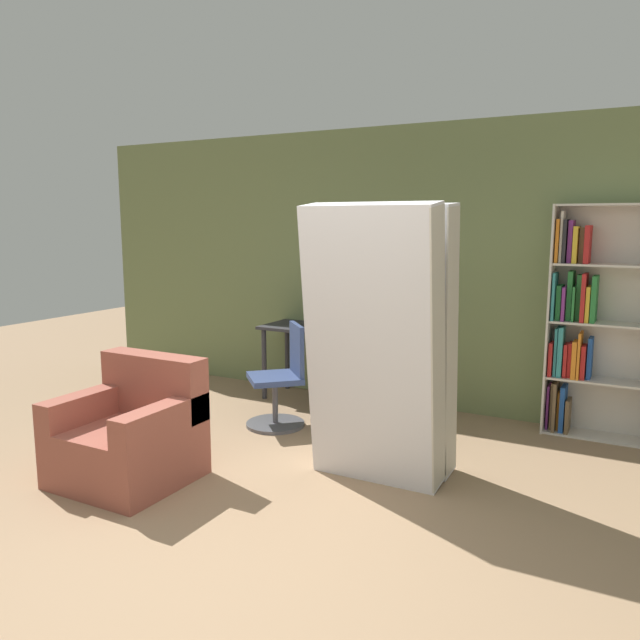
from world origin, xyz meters
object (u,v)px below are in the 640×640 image
(bookshelf, at_px, (587,323))
(mattress_far, at_px, (391,340))
(office_chair, at_px, (281,386))
(mattress_near, at_px, (374,347))
(monitor, at_px, (330,302))
(armchair, at_px, (132,434))

(bookshelf, relative_size, mattress_far, 1.01)
(office_chair, height_order, bookshelf, bookshelf)
(bookshelf, relative_size, mattress_near, 1.01)
(monitor, bearing_deg, bookshelf, 0.52)
(office_chair, bearing_deg, monitor, 91.96)
(bookshelf, distance_m, armchair, 3.73)
(monitor, distance_m, office_chair, 1.19)
(monitor, bearing_deg, armchair, -96.38)
(office_chair, xyz_separation_m, mattress_far, (1.21, -0.44, 0.60))
(monitor, bearing_deg, mattress_near, -54.48)
(mattress_far, bearing_deg, monitor, 130.68)
(monitor, height_order, bookshelf, bookshelf)
(mattress_far, relative_size, armchair, 2.27)
(monitor, height_order, mattress_near, mattress_near)
(monitor, height_order, armchair, monitor)
(mattress_near, distance_m, armchair, 1.81)
(mattress_near, bearing_deg, mattress_far, 90.00)
(office_chair, relative_size, mattress_near, 0.47)
(monitor, distance_m, bookshelf, 2.41)
(office_chair, distance_m, bookshelf, 2.65)
(armchair, bearing_deg, monitor, 83.62)
(bookshelf, distance_m, mattress_near, 2.11)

